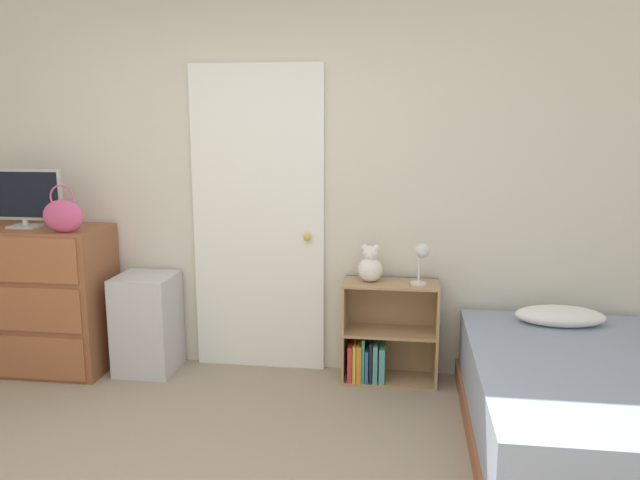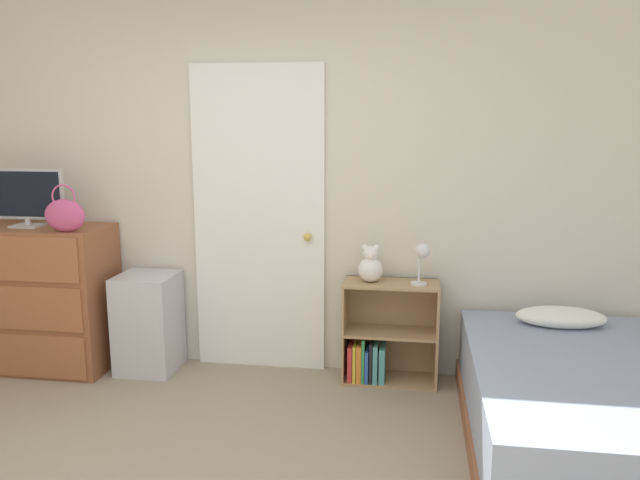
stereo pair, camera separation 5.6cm
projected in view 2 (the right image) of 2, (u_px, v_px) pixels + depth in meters
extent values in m
cube|color=beige|center=(262.00, 187.00, 4.28)|extent=(10.00, 0.06, 2.55)
cube|color=white|center=(259.00, 221.00, 4.27)|extent=(0.91, 0.04, 2.09)
sphere|color=gold|center=(308.00, 237.00, 4.20)|extent=(0.06, 0.06, 0.06)
cube|color=brown|center=(40.00, 297.00, 4.36)|extent=(0.99, 0.49, 1.01)
cube|color=#9D5B39|center=(22.00, 355.00, 4.18)|extent=(0.91, 0.01, 0.30)
cube|color=#9D5B39|center=(18.00, 308.00, 4.12)|extent=(0.91, 0.01, 0.30)
cube|color=#9D5B39|center=(13.00, 259.00, 4.06)|extent=(0.91, 0.01, 0.30)
cube|color=#B7B7BC|center=(28.00, 226.00, 4.26)|extent=(0.19, 0.16, 0.02)
cylinder|color=#B7B7BC|center=(28.00, 222.00, 4.25)|extent=(0.04, 0.04, 0.04)
cube|color=#B7B7BC|center=(25.00, 194.00, 4.21)|extent=(0.56, 0.02, 0.34)
cube|color=black|center=(24.00, 194.00, 4.20)|extent=(0.52, 0.01, 0.30)
ellipsoid|color=#C64C7F|center=(65.00, 216.00, 4.03)|extent=(0.28, 0.10, 0.21)
torus|color=#C64C7F|center=(63.00, 197.00, 4.01)|extent=(0.16, 0.01, 0.16)
cube|color=silver|center=(148.00, 322.00, 4.33)|extent=(0.39, 0.39, 0.68)
cube|color=tan|center=(345.00, 330.00, 4.18)|extent=(0.02, 0.29, 0.68)
cube|color=tan|center=(437.00, 335.00, 4.09)|extent=(0.02, 0.29, 0.68)
cube|color=tan|center=(389.00, 379.00, 4.20)|extent=(0.59, 0.29, 0.02)
cube|color=tan|center=(390.00, 332.00, 4.13)|extent=(0.59, 0.29, 0.02)
cube|color=tan|center=(391.00, 284.00, 4.07)|extent=(0.59, 0.29, 0.02)
cube|color=tan|center=(391.00, 325.00, 4.27)|extent=(0.63, 0.01, 0.68)
cube|color=red|center=(351.00, 361.00, 4.17)|extent=(0.03, 0.19, 0.24)
cube|color=gold|center=(356.00, 359.00, 4.19)|extent=(0.02, 0.24, 0.25)
cube|color=orange|center=(360.00, 359.00, 4.19)|extent=(0.03, 0.24, 0.25)
cube|color=#338C4C|center=(364.00, 357.00, 4.16)|extent=(0.02, 0.19, 0.30)
cube|color=#3359B2|center=(367.00, 364.00, 4.14)|extent=(0.02, 0.16, 0.22)
cube|color=black|center=(372.00, 358.00, 4.17)|extent=(0.02, 0.24, 0.27)
cube|color=teal|center=(376.00, 362.00, 4.13)|extent=(0.03, 0.16, 0.26)
cube|color=teal|center=(382.00, 362.00, 4.15)|extent=(0.04, 0.21, 0.24)
sphere|color=silver|center=(370.00, 270.00, 4.07)|extent=(0.16, 0.16, 0.16)
sphere|color=silver|center=(371.00, 254.00, 4.05)|extent=(0.10, 0.10, 0.10)
sphere|color=silver|center=(370.00, 256.00, 4.01)|extent=(0.04, 0.04, 0.04)
sphere|color=silver|center=(365.00, 248.00, 4.05)|extent=(0.04, 0.04, 0.04)
sphere|color=silver|center=(377.00, 248.00, 4.04)|extent=(0.04, 0.04, 0.04)
cylinder|color=silver|center=(419.00, 284.00, 4.01)|extent=(0.11, 0.11, 0.01)
cylinder|color=silver|center=(419.00, 269.00, 3.99)|extent=(0.01, 0.01, 0.19)
sphere|color=silver|center=(423.00, 251.00, 3.95)|extent=(0.10, 0.10, 0.10)
cube|color=brown|center=(582.00, 442.00, 3.28)|extent=(1.20, 1.84, 0.12)
cube|color=#8C99B2|center=(586.00, 399.00, 3.23)|extent=(1.16, 1.78, 0.36)
ellipsoid|color=white|center=(561.00, 317.00, 3.83)|extent=(0.54, 0.28, 0.12)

